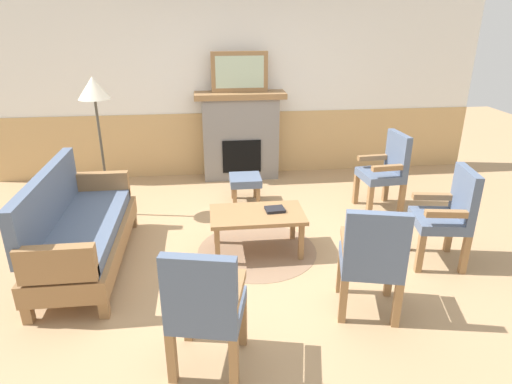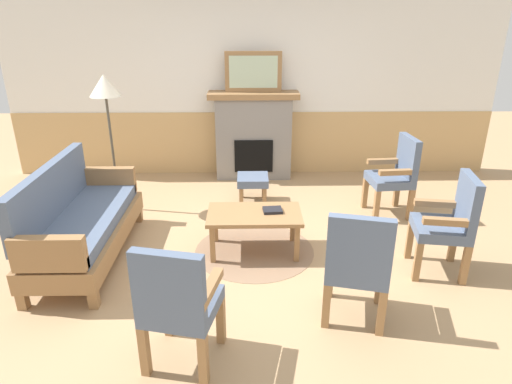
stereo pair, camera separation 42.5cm
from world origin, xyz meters
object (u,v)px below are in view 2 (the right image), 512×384
coffee_table (254,218)px  armchair_front_left (358,262)px  couch (81,222)px  book_on_table (273,210)px  footstool (253,182)px  framed_picture (253,72)px  armchair_near_fireplace (396,173)px  armchair_front_center (178,301)px  floor_lamp_by_couch (106,94)px  fireplace (253,135)px  armchair_by_window_left (450,221)px

coffee_table → armchair_front_left: size_ratio=0.98×
couch → book_on_table: size_ratio=9.34×
book_on_table → footstool: size_ratio=0.48×
framed_picture → armchair_near_fireplace: framed_picture is taller
armchair_front_center → floor_lamp_by_couch: 3.12m
armchair_front_left → armchair_front_center: same height
footstool → armchair_front_center: armchair_front_center is taller
fireplace → book_on_table: 2.28m
armchair_by_window_left → armchair_front_center: size_ratio=1.00×
footstool → armchair_near_fireplace: (1.73, -0.40, 0.25)m
fireplace → couch: 2.98m
coffee_table → couch: bearing=-176.6°
floor_lamp_by_couch → coffee_table: bearing=-33.3°
framed_picture → armchair_near_fireplace: 2.42m
framed_picture → couch: bearing=-126.2°
framed_picture → coffee_table: size_ratio=0.83×
fireplace → armchair_by_window_left: fireplace is taller
couch → floor_lamp_by_couch: (0.01, 1.23, 1.05)m
footstool → armchair_front_center: 2.98m
coffee_table → footstool: (-0.00, 1.30, -0.10)m
couch → footstool: couch is taller
couch → armchair_front_center: bearing=-51.9°
book_on_table → footstool: bearing=98.4°
couch → coffee_table: size_ratio=1.88×
framed_picture → footstool: bearing=-91.4°
armchair_front_center → fireplace: bearing=81.8°
fireplace → armchair_front_center: (-0.56, -3.91, -0.11)m
book_on_table → armchair_by_window_left: size_ratio=0.20×
armchair_near_fireplace → armchair_by_window_left: bearing=-86.2°
armchair_front_center → armchair_near_fireplace: bearing=48.1°
coffee_table → armchair_front_center: (-0.54, -1.62, 0.15)m
armchair_front_left → armchair_near_fireplace: bearing=65.3°
armchair_near_fireplace → armchair_front_center: (-2.27, -2.53, 0.00)m
book_on_table → footstool: book_on_table is taller
coffee_table → armchair_by_window_left: size_ratio=0.98×
footstool → armchair_by_window_left: bearing=-43.6°
couch → armchair_by_window_left: size_ratio=1.84×
couch → book_on_table: (1.92, 0.13, 0.06)m
framed_picture → armchair_near_fireplace: bearing=-39.0°
framed_picture → coffee_table: bearing=-90.5°
fireplace → book_on_table: (0.16, -2.26, -0.20)m
book_on_table → floor_lamp_by_couch: (-1.90, 1.10, 1.00)m
armchair_near_fireplace → floor_lamp_by_couch: bearing=176.4°
fireplace → couch: bearing=-126.2°
framed_picture → book_on_table: (0.16, -2.26, -1.10)m
floor_lamp_by_couch → couch: bearing=-90.7°
book_on_table → armchair_by_window_left: (1.63, -0.45, 0.08)m
framed_picture → footstool: 1.61m
coffee_table → framed_picture: bearing=89.5°
armchair_near_fireplace → floor_lamp_by_couch: 3.57m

